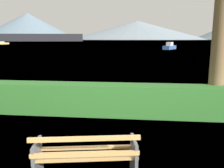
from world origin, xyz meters
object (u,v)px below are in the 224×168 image
fishing_boat_near (170,47)px  park_bench (86,157)px  cargo_ship_large (13,35)px  sailboat_mid (1,43)px

fishing_boat_near → park_bench: bearing=-99.0°
park_bench → fishing_boat_near: size_ratio=0.32×
cargo_ship_large → sailboat_mid: bearing=-63.7°
park_bench → sailboat_mid: (-53.14, 85.61, -0.00)m
park_bench → cargo_ship_large: cargo_ship_large is taller
fishing_boat_near → sailboat_mid: 71.50m
fishing_boat_near → sailboat_mid: (-60.77, 37.67, -0.12)m
cargo_ship_large → fishing_boat_near: cargo_ship_large is taller
cargo_ship_large → fishing_boat_near: (111.18, -139.58, -4.88)m
fishing_boat_near → cargo_ship_large: bearing=128.5°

